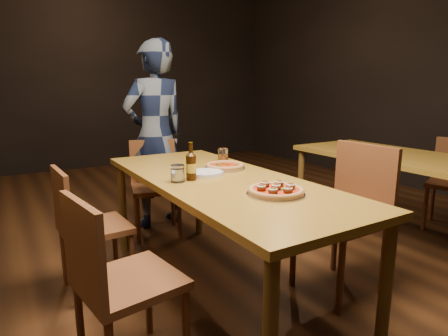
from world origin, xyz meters
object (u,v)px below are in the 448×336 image
chair_main_nw (130,280)px  amber_glass (223,155)px  pizza_meatball (276,190)px  beer_bottle (191,167)px  chair_end (156,187)px  chair_main_e (340,218)px  chair_main_sw (95,226)px  water_glass (178,173)px  table_right (415,166)px  pizza_margherita (225,166)px  plate_stack (206,173)px  diner (155,135)px  table_main (220,189)px

chair_main_nw → amber_glass: chair_main_nw is taller
pizza_meatball → beer_bottle: size_ratio=1.38×
chair_end → beer_bottle: bearing=-84.9°
chair_main_e → amber_glass: bearing=-158.3°
chair_main_sw → water_glass: bearing=-137.4°
table_right → pizza_meatball: 1.66m
pizza_margherita → plate_stack: size_ratio=1.22×
pizza_meatball → amber_glass: (0.24, 0.92, 0.03)m
amber_glass → beer_bottle: bearing=-138.5°
chair_main_nw → beer_bottle: size_ratio=4.02×
pizza_meatball → pizza_margherita: size_ratio=1.11×
pizza_meatball → diner: (0.06, 1.85, 0.09)m
beer_bottle → pizza_meatball: bearing=-65.3°
chair_main_e → diner: 1.88m
chair_main_e → table_right: bearing=99.0°
chair_main_sw → pizza_meatball: 1.21m
chair_main_sw → table_main: bearing=-126.2°
chair_main_sw → water_glass: size_ratio=8.50×
chair_end → plate_stack: 1.06m
diner → pizza_meatball: bearing=79.4°
chair_main_sw → plate_stack: (0.63, -0.32, 0.34)m
table_main → chair_main_e: chair_main_e is taller
beer_bottle → chair_end: bearing=80.3°
diner → chair_main_nw: bearing=56.5°
table_right → amber_glass: bearing=154.8°
chair_main_nw → pizza_meatball: size_ratio=2.91×
pizza_meatball → beer_bottle: beer_bottle is taller
table_right → water_glass: (-1.96, 0.24, 0.12)m
table_main → beer_bottle: beer_bottle is taller
chair_end → pizza_meatball: chair_end is taller
table_main → chair_main_sw: (-0.66, 0.44, -0.25)m
table_main → diner: 1.40m
chair_main_sw → amber_glass: bearing=-91.6°
pizza_margherita → plate_stack: (-0.20, -0.10, -0.01)m
table_right → chair_main_sw: bearing=164.9°
chair_main_e → pizza_margherita: bearing=-142.1°
table_right → chair_end: chair_end is taller
table_right → chair_main_nw: chair_main_nw is taller
chair_main_sw → chair_main_e: size_ratio=0.87×
table_right → pizza_meatball: size_ratio=6.55×
table_main → amber_glass: (0.30, 0.46, 0.12)m
chair_main_nw → plate_stack: size_ratio=3.91×
plate_stack → water_glass: water_glass is taller
plate_stack → chair_main_e: bearing=-36.1°
water_glass → pizza_meatball: bearing=-57.7°
chair_main_sw → pizza_meatball: size_ratio=2.79×
pizza_meatball → amber_glass: bearing=75.4°
chair_main_nw → water_glass: (0.43, 0.42, 0.36)m
chair_end → diner: diner is taller
pizza_meatball → beer_bottle: bearing=114.7°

